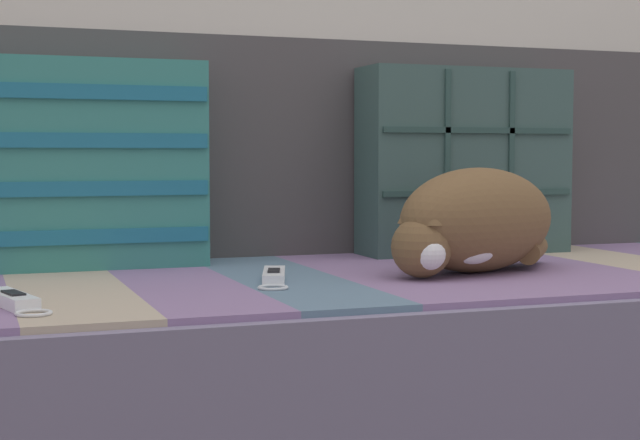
{
  "coord_description": "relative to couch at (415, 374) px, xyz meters",
  "views": [
    {
      "loc": [
        -0.79,
        -1.54,
        0.61
      ],
      "look_at": [
        -0.22,
        0.03,
        0.49
      ],
      "focal_mm": 55.0,
      "sensor_mm": 36.0,
      "label": 1
    }
  ],
  "objects": [
    {
      "name": "throw_pillow_quilted",
      "position": [
        0.22,
        0.23,
        0.4
      ],
      "size": [
        0.46,
        0.14,
        0.39
      ],
      "color": "#38514C",
      "rests_on": "couch"
    },
    {
      "name": "game_remote_near",
      "position": [
        -0.31,
        -0.1,
        0.21
      ],
      "size": [
        0.1,
        0.2,
        0.02
      ],
      "color": "white",
      "rests_on": "couch"
    },
    {
      "name": "sleeping_cat",
      "position": [
        0.07,
        -0.1,
        0.29
      ],
      "size": [
        0.41,
        0.32,
        0.19
      ],
      "color": "brown",
      "rests_on": "couch"
    },
    {
      "name": "couch",
      "position": [
        0.0,
        0.0,
        0.0
      ],
      "size": [
        1.94,
        0.88,
        0.39
      ],
      "color": "#3D3838",
      "rests_on": "ground_plane"
    },
    {
      "name": "sofa_backrest",
      "position": [
        -0.0,
        0.37,
        0.43
      ],
      "size": [
        1.9,
        0.14,
        0.45
      ],
      "color": "#474242",
      "rests_on": "couch"
    },
    {
      "name": "game_remote_far",
      "position": [
        -0.73,
        -0.22,
        0.21
      ],
      "size": [
        0.09,
        0.2,
        0.02
      ],
      "color": "white",
      "rests_on": "couch"
    },
    {
      "name": "throw_pillow_striped",
      "position": [
        -0.59,
        0.22,
        0.39
      ],
      "size": [
        0.47,
        0.14,
        0.39
      ],
      "color": "#337A70",
      "rests_on": "couch"
    }
  ]
}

